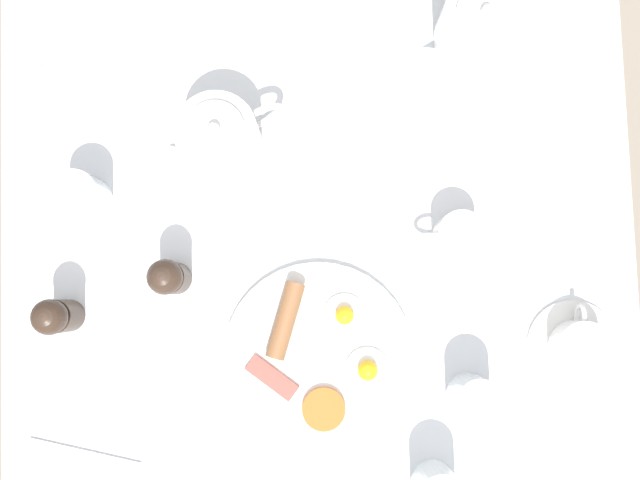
{
  "coord_description": "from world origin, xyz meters",
  "views": [
    {
      "loc": [
        0.0,
        0.08,
        1.83
      ],
      "look_at": [
        0.0,
        0.0,
        0.72
      ],
      "focal_mm": 42.0,
      "sensor_mm": 36.0,
      "label": 1
    }
  ],
  "objects_px": {
    "water_glass_short": "(84,196)",
    "pepper_grinder": "(58,317)",
    "breakfast_plate": "(320,356)",
    "teapot_far": "(481,26)",
    "teapot_near": "(222,138)",
    "fork_by_plate": "(86,455)",
    "creamer_jug": "(459,236)",
    "teacup_with_saucer_left": "(580,346)",
    "salt_grinder": "(171,277)",
    "knife_by_plate": "(93,65)",
    "water_glass_tall": "(476,399)"
  },
  "relations": [
    {
      "from": "teapot_far",
      "to": "pepper_grinder",
      "type": "height_order",
      "value": "teapot_far"
    },
    {
      "from": "teapot_near",
      "to": "knife_by_plate",
      "type": "xyz_separation_m",
      "value": [
        0.2,
        -0.13,
        -0.05
      ]
    },
    {
      "from": "breakfast_plate",
      "to": "salt_grinder",
      "type": "bearing_deg",
      "value": -30.16
    },
    {
      "from": "fork_by_plate",
      "to": "teacup_with_saucer_left",
      "type": "bearing_deg",
      "value": -169.47
    },
    {
      "from": "water_glass_tall",
      "to": "salt_grinder",
      "type": "distance_m",
      "value": 0.47
    },
    {
      "from": "teacup_with_saucer_left",
      "to": "knife_by_plate",
      "type": "distance_m",
      "value": 0.85
    },
    {
      "from": "pepper_grinder",
      "to": "knife_by_plate",
      "type": "xyz_separation_m",
      "value": [
        -0.04,
        -0.38,
        -0.05
      ]
    },
    {
      "from": "creamer_jug",
      "to": "salt_grinder",
      "type": "height_order",
      "value": "salt_grinder"
    },
    {
      "from": "teacup_with_saucer_left",
      "to": "water_glass_short",
      "type": "relative_size",
      "value": 1.53
    },
    {
      "from": "water_glass_tall",
      "to": "creamer_jug",
      "type": "bearing_deg",
      "value": -87.21
    },
    {
      "from": "fork_by_plate",
      "to": "knife_by_plate",
      "type": "relative_size",
      "value": 0.86
    },
    {
      "from": "teacup_with_saucer_left",
      "to": "salt_grinder",
      "type": "distance_m",
      "value": 0.6
    },
    {
      "from": "teapot_near",
      "to": "teapot_far",
      "type": "bearing_deg",
      "value": 175.49
    },
    {
      "from": "salt_grinder",
      "to": "knife_by_plate",
      "type": "xyz_separation_m",
      "value": [
        0.12,
        -0.33,
        -0.05
      ]
    },
    {
      "from": "teapot_far",
      "to": "breakfast_plate",
      "type": "bearing_deg",
      "value": 25.91
    },
    {
      "from": "pepper_grinder",
      "to": "salt_grinder",
      "type": "relative_size",
      "value": 1.0
    },
    {
      "from": "breakfast_plate",
      "to": "teapot_near",
      "type": "bearing_deg",
      "value": -67.81
    },
    {
      "from": "teacup_with_saucer_left",
      "to": "fork_by_plate",
      "type": "xyz_separation_m",
      "value": [
        0.73,
        0.14,
        -0.02
      ]
    },
    {
      "from": "water_glass_tall",
      "to": "teapot_far",
      "type": "bearing_deg",
      "value": -93.47
    },
    {
      "from": "teapot_far",
      "to": "knife_by_plate",
      "type": "distance_m",
      "value": 0.59
    },
    {
      "from": "teapot_far",
      "to": "teacup_with_saucer_left",
      "type": "height_order",
      "value": "teapot_far"
    },
    {
      "from": "breakfast_plate",
      "to": "pepper_grinder",
      "type": "xyz_separation_m",
      "value": [
        0.37,
        -0.07,
        0.05
      ]
    },
    {
      "from": "breakfast_plate",
      "to": "teapot_far",
      "type": "distance_m",
      "value": 0.54
    },
    {
      "from": "water_glass_tall",
      "to": "fork_by_plate",
      "type": "relative_size",
      "value": 0.55
    },
    {
      "from": "teapot_near",
      "to": "pepper_grinder",
      "type": "relative_size",
      "value": 1.75
    },
    {
      "from": "teacup_with_saucer_left",
      "to": "fork_by_plate",
      "type": "distance_m",
      "value": 0.74
    },
    {
      "from": "water_glass_tall",
      "to": "creamer_jug",
      "type": "xyz_separation_m",
      "value": [
        0.01,
        -0.23,
        -0.01
      ]
    },
    {
      "from": "breakfast_plate",
      "to": "water_glass_tall",
      "type": "relative_size",
      "value": 3.09
    },
    {
      "from": "teacup_with_saucer_left",
      "to": "knife_by_plate",
      "type": "xyz_separation_m",
      "value": [
        0.71,
        -0.45,
        -0.02
      ]
    },
    {
      "from": "breakfast_plate",
      "to": "knife_by_plate",
      "type": "xyz_separation_m",
      "value": [
        0.33,
        -0.45,
        -0.01
      ]
    },
    {
      "from": "water_glass_short",
      "to": "pepper_grinder",
      "type": "xyz_separation_m",
      "value": [
        0.03,
        0.17,
        0.01
      ]
    },
    {
      "from": "water_glass_tall",
      "to": "teacup_with_saucer_left",
      "type": "bearing_deg",
      "value": -156.96
    },
    {
      "from": "breakfast_plate",
      "to": "knife_by_plate",
      "type": "distance_m",
      "value": 0.56
    },
    {
      "from": "teapot_near",
      "to": "fork_by_plate",
      "type": "distance_m",
      "value": 0.51
    },
    {
      "from": "teapot_near",
      "to": "fork_by_plate",
      "type": "bearing_deg",
      "value": 38.07
    },
    {
      "from": "knife_by_plate",
      "to": "water_glass_short",
      "type": "bearing_deg",
      "value": 89.51
    },
    {
      "from": "teacup_with_saucer_left",
      "to": "creamer_jug",
      "type": "height_order",
      "value": "creamer_jug"
    },
    {
      "from": "pepper_grinder",
      "to": "knife_by_plate",
      "type": "height_order",
      "value": "pepper_grinder"
    },
    {
      "from": "teapot_far",
      "to": "knife_by_plate",
      "type": "relative_size",
      "value": 0.9
    },
    {
      "from": "teapot_near",
      "to": "creamer_jug",
      "type": "distance_m",
      "value": 0.37
    },
    {
      "from": "teapot_far",
      "to": "creamer_jug",
      "type": "bearing_deg",
      "value": 45.66
    },
    {
      "from": "breakfast_plate",
      "to": "knife_by_plate",
      "type": "height_order",
      "value": "breakfast_plate"
    },
    {
      "from": "water_glass_short",
      "to": "pepper_grinder",
      "type": "height_order",
      "value": "pepper_grinder"
    },
    {
      "from": "fork_by_plate",
      "to": "knife_by_plate",
      "type": "height_order",
      "value": "same"
    },
    {
      "from": "teapot_near",
      "to": "water_glass_short",
      "type": "xyz_separation_m",
      "value": [
        0.2,
        0.08,
        -0.01
      ]
    },
    {
      "from": "creamer_jug",
      "to": "pepper_grinder",
      "type": "height_order",
      "value": "pepper_grinder"
    },
    {
      "from": "water_glass_short",
      "to": "fork_by_plate",
      "type": "xyz_separation_m",
      "value": [
        0.01,
        0.38,
        -0.04
      ]
    },
    {
      "from": "teapot_near",
      "to": "knife_by_plate",
      "type": "relative_size",
      "value": 0.98
    },
    {
      "from": "teacup_with_saucer_left",
      "to": "salt_grinder",
      "type": "xyz_separation_m",
      "value": [
        0.59,
        -0.12,
        0.03
      ]
    },
    {
      "from": "teapot_far",
      "to": "salt_grinder",
      "type": "relative_size",
      "value": 1.6
    }
  ]
}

